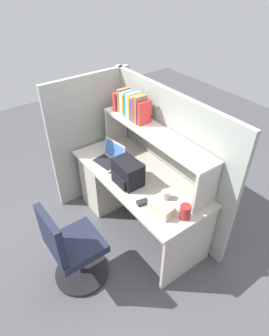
{
  "coord_description": "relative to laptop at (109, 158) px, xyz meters",
  "views": [
    {
      "loc": [
        1.85,
        -1.41,
        2.59
      ],
      "look_at": [
        0.0,
        -0.05,
        0.85
      ],
      "focal_mm": 31.07,
      "sensor_mm": 36.0,
      "label": 1
    }
  ],
  "objects": [
    {
      "name": "overhead_hutch",
      "position": [
        0.38,
        0.31,
        0.3
      ],
      "size": [
        1.44,
        0.28,
        0.45
      ],
      "color": "#BCB7AC",
      "rests_on": "desk"
    },
    {
      "name": "backpack",
      "position": [
        0.4,
        -0.04,
        0.07
      ],
      "size": [
        0.3,
        0.23,
        0.24
      ],
      "color": "black",
      "rests_on": "desk"
    },
    {
      "name": "tissue_box",
      "position": [
        0.91,
        -0.04,
        -0.0
      ],
      "size": [
        0.23,
        0.15,
        0.1
      ],
      "primitive_type": "cube",
      "rotation": [
        0.0,
        0.0,
        0.12
      ],
      "color": "#BFB299",
      "rests_on": "desk"
    },
    {
      "name": "snack_canister",
      "position": [
        1.08,
        0.08,
        0.02
      ],
      "size": [
        0.1,
        0.1,
        0.13
      ],
      "primitive_type": "cylinder",
      "color": "maroon",
      "rests_on": "desk"
    },
    {
      "name": "reference_books_on_shelf",
      "position": [
        -0.01,
        0.31,
        0.52
      ],
      "size": [
        0.45,
        0.18,
        0.29
      ],
      "color": "red",
      "rests_on": "overhead_hutch"
    },
    {
      "name": "computer_mouse",
      "position": [
        0.73,
        -0.11,
        -0.03
      ],
      "size": [
        0.08,
        0.11,
        0.03
      ],
      "primitive_type": "cube",
      "rotation": [
        0.0,
        0.0,
        -0.22
      ],
      "color": "#262628",
      "rests_on": "desk"
    },
    {
      "name": "laptop",
      "position": [
        0.0,
        0.0,
        0.0
      ],
      "size": [
        0.34,
        0.3,
        0.22
      ],
      "color": "#B7BABF",
      "rests_on": "desk"
    },
    {
      "name": "paper_cup",
      "position": [
        0.8,
        0.11,
        -0.01
      ],
      "size": [
        0.08,
        0.08,
        0.08
      ],
      "primitive_type": "cylinder",
      "color": "white",
      "rests_on": "desk"
    },
    {
      "name": "cubicle_partition_left",
      "position": [
        -0.47,
        0.06,
        -0.01
      ],
      "size": [
        0.05,
        1.06,
        1.55
      ],
      "primitive_type": "cube",
      "color": "#939991",
      "rests_on": "ground_plane"
    },
    {
      "name": "cubicle_partition_rear",
      "position": [
        0.38,
        0.49,
        -0.01
      ],
      "size": [
        1.84,
        0.05,
        1.55
      ],
      "primitive_type": "cube",
      "color": "#939991",
      "rests_on": "ground_plane"
    },
    {
      "name": "desk",
      "position": [
        -0.01,
        0.11,
        -0.38
      ],
      "size": [
        1.6,
        0.7,
        0.73
      ],
      "color": "beige",
      "rests_on": "ground_plane"
    },
    {
      "name": "office_chair",
      "position": [
        0.57,
        -0.78,
        -0.39
      ],
      "size": [
        0.52,
        0.52,
        0.93
      ],
      "rotation": [
        0.0,
        0.0,
        3.17
      ],
      "color": "black",
      "rests_on": "ground_plane"
    },
    {
      "name": "ground_plane",
      "position": [
        0.38,
        0.11,
        -0.78
      ],
      "size": [
        8.0,
        8.0,
        0.0
      ],
      "primitive_type": "plane",
      "color": "#4C4C51"
    }
  ]
}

